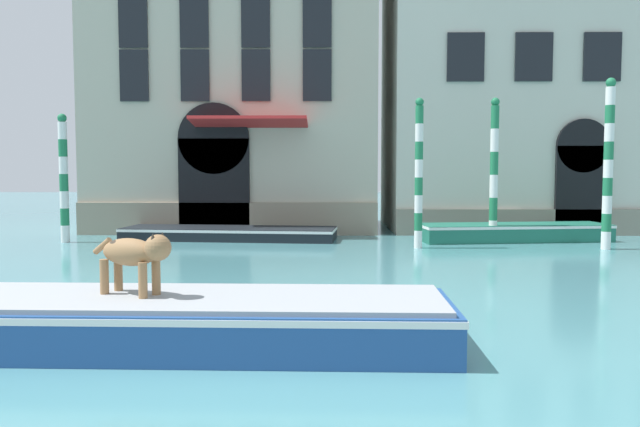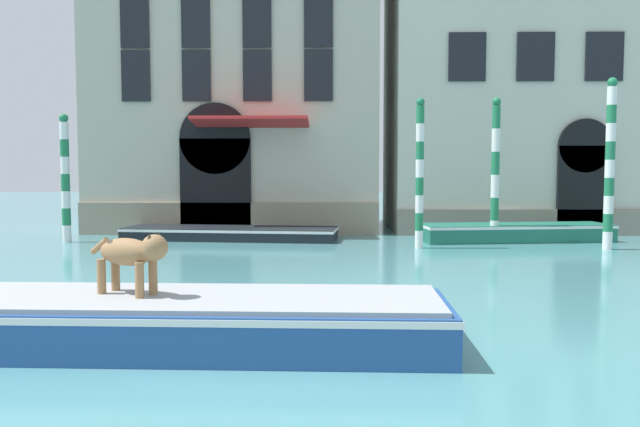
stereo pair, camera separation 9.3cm
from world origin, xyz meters
The scene contains 10 objects.
palazzo_left centered at (-0.64, 22.94, 6.51)m, with size 10.15×7.40×13.06m.
palazzo_right centered at (10.68, 22.95, 6.26)m, with size 11.23×6.13×12.55m.
boat_foreground centered at (0.77, 6.65, 0.34)m, with size 7.09×2.01×0.64m.
dog_on_deck centered at (0.35, 6.69, 1.16)m, with size 1.12×0.68×0.80m.
boat_moored_near_palazzo centered at (-0.35, 18.60, 0.21)m, with size 6.84×2.42×0.39m.
boat_moored_far centered at (8.54, 18.33, 0.28)m, with size 5.99×2.24×0.53m.
mooring_pole_0 centered at (5.31, 16.50, 2.12)m, with size 0.23×0.23×4.20m.
mooring_pole_1 centered at (-5.21, 17.74, 1.96)m, with size 0.27×0.27×3.88m.
mooring_pole_2 centered at (7.74, 17.75, 2.19)m, with size 0.25×0.25×4.34m.
mooring_pole_5 centered at (10.49, 16.29, 2.38)m, with size 0.27×0.27×4.71m.
Camera 2 is at (2.84, -0.98, 2.21)m, focal length 35.00 mm.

